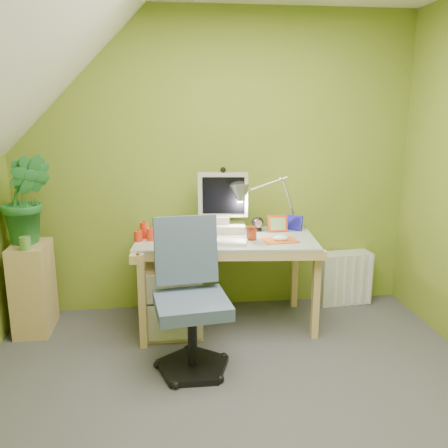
{
  "coord_description": "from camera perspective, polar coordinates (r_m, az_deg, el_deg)",
  "views": [
    {
      "loc": [
        -0.38,
        -2.19,
        1.63
      ],
      "look_at": [
        0.0,
        1.0,
        0.85
      ],
      "focal_mm": 38.0,
      "sensor_mm": 36.0,
      "label": 1
    }
  ],
  "objects": [
    {
      "name": "wall_front",
      "position": [
        0.83,
        23.24,
        -18.93
      ],
      "size": [
        3.2,
        0.01,
        2.4
      ],
      "primitive_type": "cube",
      "color": "olive",
      "rests_on": "floor"
    },
    {
      "name": "photo_frame_green",
      "position": [
        3.62,
        -6.35,
        -0.31
      ],
      "size": [
        0.14,
        0.05,
        0.12
      ],
      "primitive_type": "cube",
      "rotation": [
        0.0,
        0.0,
        0.21
      ],
      "color": "#B7CC8C",
      "rests_on": "desk"
    },
    {
      "name": "mouse",
      "position": [
        3.45,
        6.78,
        -1.7
      ],
      "size": [
        0.12,
        0.09,
        0.04
      ],
      "primitive_type": "ellipsoid",
      "rotation": [
        0.0,
        0.0,
        -0.12
      ],
      "color": "white",
      "rests_on": "mousepad"
    },
    {
      "name": "amber_tumbler",
      "position": [
        3.46,
        3.34,
        -1.09
      ],
      "size": [
        0.09,
        0.09,
        0.1
      ],
      "primitive_type": "cylinder",
      "rotation": [
        0.0,
        0.0,
        -0.19
      ],
      "color": "#943215",
      "rests_on": "desk"
    },
    {
      "name": "photo_frame_blue",
      "position": [
        3.77,
        8.4,
        0.17
      ],
      "size": [
        0.12,
        0.1,
        0.12
      ],
      "primitive_type": "cube",
      "rotation": [
        0.0,
        0.0,
        -0.61
      ],
      "color": "#16148B",
      "rests_on": "desk"
    },
    {
      "name": "potted_plant",
      "position": [
        3.71,
        -22.68,
        2.81
      ],
      "size": [
        0.37,
        0.3,
        0.65
      ],
      "primitive_type": "imported",
      "rotation": [
        0.0,
        0.0,
        0.03
      ],
      "color": "#23692C",
      "rests_on": "side_ledge"
    },
    {
      "name": "desk",
      "position": [
        3.63,
        0.21,
        -6.97
      ],
      "size": [
        1.37,
        0.78,
        0.7
      ],
      "primitive_type": null,
      "rotation": [
        0.0,
        0.0,
        -0.1
      ],
      "color": "tan",
      "rests_on": "floor"
    },
    {
      "name": "desk_lamp",
      "position": [
        3.71,
        6.81,
        3.95
      ],
      "size": [
        0.6,
        0.3,
        0.62
      ],
      "primitive_type": null,
      "rotation": [
        0.0,
        0.0,
        -0.1
      ],
      "color": "silver",
      "rests_on": "desk"
    },
    {
      "name": "green_cup",
      "position": [
        3.57,
        -22.8,
        -2.18
      ],
      "size": [
        0.08,
        0.08,
        0.1
      ],
      "primitive_type": "cylinder",
      "rotation": [
        0.0,
        0.0,
        0.02
      ],
      "color": "#598D3A",
      "rests_on": "side_ledge"
    },
    {
      "name": "photo_frame_red",
      "position": [
        3.7,
        6.47,
        0.05
      ],
      "size": [
        0.15,
        0.02,
        0.13
      ],
      "primitive_type": "cube",
      "rotation": [
        0.0,
        0.0,
        -0.0
      ],
      "color": "red",
      "rests_on": "desk"
    },
    {
      "name": "speaker_left",
      "position": [
        3.64,
        -4.31,
        -0.12
      ],
      "size": [
        0.12,
        0.12,
        0.13
      ],
      "primitive_type": null,
      "rotation": [
        0.0,
        0.0,
        -0.18
      ],
      "color": "black",
      "rests_on": "desk"
    },
    {
      "name": "side_ledge",
      "position": [
        3.83,
        -21.96,
        -7.13
      ],
      "size": [
        0.25,
        0.39,
        0.67
      ],
      "primitive_type": "cube",
      "color": "tan",
      "rests_on": "floor"
    },
    {
      "name": "speaker_right",
      "position": [
        3.7,
        4.06,
        -0.0
      ],
      "size": [
        0.11,
        0.11,
        0.11
      ],
      "primitive_type": null,
      "rotation": [
        0.0,
        0.0,
        0.25
      ],
      "color": "black",
      "rests_on": "desk"
    },
    {
      "name": "wall_back",
      "position": [
        3.84,
        -1.07,
        7.19
      ],
      "size": [
        3.2,
        0.01,
        2.4
      ],
      "primitive_type": "cube",
      "color": "olive",
      "rests_on": "floor"
    },
    {
      "name": "task_chair",
      "position": [
        2.99,
        -3.89,
        -9.48
      ],
      "size": [
        0.56,
        0.56,
        0.92
      ],
      "primitive_type": null,
      "rotation": [
        0.0,
        0.0,
        0.12
      ],
      "color": "#42536D",
      "rests_on": "floor"
    },
    {
      "name": "monitor",
      "position": [
        3.64,
        -0.12,
        3.02
      ],
      "size": [
        0.4,
        0.26,
        0.51
      ],
      "primitive_type": null,
      "rotation": [
        0.0,
        0.0,
        -0.13
      ],
      "color": "#B3B2A1",
      "rests_on": "desk"
    },
    {
      "name": "floor",
      "position": [
        2.76,
        2.67,
        -22.67
      ],
      "size": [
        3.2,
        3.2,
        0.01
      ],
      "primitive_type": "cube",
      "color": "#46464B",
      "rests_on": "ground"
    },
    {
      "name": "slope_ceiling",
      "position": [
        2.29,
        -23.67,
        18.06
      ],
      "size": [
        1.1,
        3.2,
        1.1
      ],
      "primitive_type": "cube",
      "color": "white",
      "rests_on": "wall_left"
    },
    {
      "name": "radiator",
      "position": [
        4.22,
        14.24,
        -6.28
      ],
      "size": [
        0.46,
        0.22,
        0.44
      ],
      "primitive_type": "cube",
      "rotation": [
        0.0,
        0.0,
        0.09
      ],
      "color": "silver",
      "rests_on": "floor"
    },
    {
      "name": "keyboard",
      "position": [
        3.38,
        -0.84,
        -2.1
      ],
      "size": [
        0.45,
        0.25,
        0.02
      ],
      "primitive_type": "cube",
      "rotation": [
        0.0,
        0.0,
        -0.28
      ],
      "color": "silver",
      "rests_on": "desk"
    },
    {
      "name": "candle_cluster",
      "position": [
        3.5,
        -9.6,
        -0.92
      ],
      "size": [
        0.17,
        0.15,
        0.12
      ],
      "primitive_type": null,
      "rotation": [
        0.0,
        0.0,
        0.11
      ],
      "color": "red",
      "rests_on": "desk"
    },
    {
      "name": "mousepad",
      "position": [
        3.46,
        6.77,
        -1.96
      ],
      "size": [
        0.26,
        0.2,
        0.01
      ],
      "primitive_type": "cube",
      "rotation": [
        0.0,
        0.0,
        0.11
      ],
      "color": "#B3531C",
      "rests_on": "desk"
    }
  ]
}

